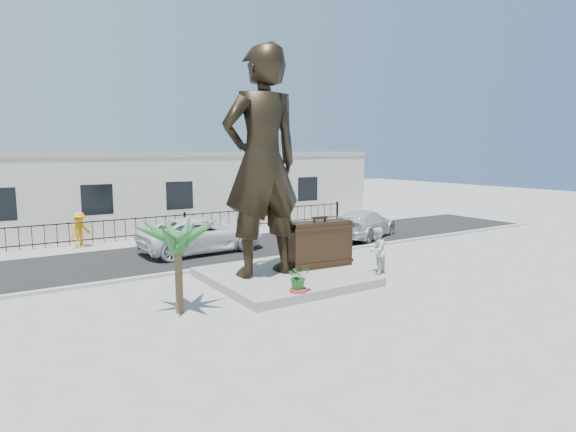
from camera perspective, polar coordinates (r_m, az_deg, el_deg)
name	(u,v)px	position (r m, az deg, el deg)	size (l,w,h in m)	color
ground	(319,288)	(16.87, 3.72, -8.53)	(100.00, 100.00, 0.00)	#9E9991
street	(221,249)	(23.60, -7.94, -3.90)	(40.00, 7.00, 0.01)	black
curb	(256,262)	(20.53, -3.80, -5.43)	(40.00, 0.25, 0.12)	#A5A399
far_sidewalk	(190,237)	(27.22, -11.49, -2.43)	(40.00, 2.50, 0.02)	#9E9991
plinth	(284,277)	(17.75, -0.49, -7.19)	(5.20, 5.20, 0.30)	gray
fence	(185,224)	(27.86, -12.12, -0.99)	(22.00, 0.10, 1.20)	black
building	(160,191)	(31.63, -14.91, 2.85)	(28.00, 7.00, 4.40)	silver
statue	(262,162)	(16.93, -3.11, 6.35)	(2.93, 1.92, 8.04)	black
suitcase	(320,244)	(18.50, 3.75, -3.33)	(2.50, 0.79, 1.76)	#312014
tourist	(377,251)	(18.89, 10.49, -4.05)	(0.88, 0.69, 1.81)	silver
car_white	(202,234)	(22.98, -10.15, -2.17)	(2.72, 5.89, 1.64)	white
car_silver	(364,224)	(26.70, 8.94, -0.91)	(2.13, 5.25, 1.52)	silver
worker	(80,230)	(25.68, -23.45, -1.51)	(1.13, 0.65, 1.75)	orange
palm_tree	(180,313)	(14.74, -12.69, -11.12)	(1.80, 1.80, 3.20)	#1F5624
planter	(298,295)	(15.42, 1.24, -9.31)	(0.56, 0.56, 0.40)	#AF352E
shrub	(298,276)	(15.25, 1.25, -7.16)	(0.72, 0.62, 0.80)	#1F6224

